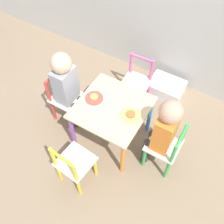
{
  "coord_description": "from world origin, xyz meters",
  "views": [
    {
      "loc": [
        0.66,
        -1.11,
        2.16
      ],
      "look_at": [
        0.0,
        0.0,
        0.4
      ],
      "focal_mm": 42.0,
      "sensor_mm": 36.0,
      "label": 1
    }
  ],
  "objects_px": {
    "chair_green": "(166,148)",
    "chair_yellow": "(74,165)",
    "chair_pink": "(136,83)",
    "child_left": "(67,84)",
    "storage_bin": "(166,88)",
    "child_right": "(163,130)",
    "kids_table": "(112,112)",
    "plate_right": "(131,115)",
    "chair_red": "(65,98)",
    "plate_left": "(94,98)"
  },
  "relations": [
    {
      "from": "chair_yellow",
      "to": "child_left",
      "type": "height_order",
      "value": "child_left"
    },
    {
      "from": "chair_red",
      "to": "chair_green",
      "type": "bearing_deg",
      "value": -90.06
    },
    {
      "from": "chair_red",
      "to": "plate_left",
      "type": "relative_size",
      "value": 3.52
    },
    {
      "from": "chair_yellow",
      "to": "child_left",
      "type": "bearing_deg",
      "value": -46.29
    },
    {
      "from": "kids_table",
      "to": "child_right",
      "type": "bearing_deg",
      "value": -0.33
    },
    {
      "from": "kids_table",
      "to": "chair_yellow",
      "type": "height_order",
      "value": "chair_yellow"
    },
    {
      "from": "kids_table",
      "to": "plate_right",
      "type": "xyz_separation_m",
      "value": [
        0.17,
        0.0,
        0.08
      ]
    },
    {
      "from": "kids_table",
      "to": "chair_yellow",
      "type": "xyz_separation_m",
      "value": [
        -0.05,
        -0.51,
        -0.13
      ]
    },
    {
      "from": "plate_left",
      "to": "chair_red",
      "type": "bearing_deg",
      "value": 179.68
    },
    {
      "from": "kids_table",
      "to": "plate_left",
      "type": "bearing_deg",
      "value": 180.0
    },
    {
      "from": "child_right",
      "to": "plate_right",
      "type": "xyz_separation_m",
      "value": [
        -0.28,
        0.0,
        -0.01
      ]
    },
    {
      "from": "chair_red",
      "to": "plate_left",
      "type": "bearing_deg",
      "value": -90.11
    },
    {
      "from": "chair_green",
      "to": "plate_right",
      "type": "xyz_separation_m",
      "value": [
        -0.34,
        0.0,
        0.21
      ]
    },
    {
      "from": "chair_red",
      "to": "plate_right",
      "type": "distance_m",
      "value": 0.72
    },
    {
      "from": "chair_red",
      "to": "plate_right",
      "type": "relative_size",
      "value": 3.29
    },
    {
      "from": "storage_bin",
      "to": "chair_pink",
      "type": "bearing_deg",
      "value": -131.2
    },
    {
      "from": "child_right",
      "to": "storage_bin",
      "type": "bearing_deg",
      "value": -162.4
    },
    {
      "from": "kids_table",
      "to": "storage_bin",
      "type": "relative_size",
      "value": 1.58
    },
    {
      "from": "chair_green",
      "to": "chair_yellow",
      "type": "relative_size",
      "value": 1.0
    },
    {
      "from": "child_right",
      "to": "plate_left",
      "type": "distance_m",
      "value": 0.62
    },
    {
      "from": "chair_red",
      "to": "chair_yellow",
      "type": "height_order",
      "value": "same"
    },
    {
      "from": "chair_red",
      "to": "chair_yellow",
      "type": "bearing_deg",
      "value": -137.52
    },
    {
      "from": "child_left",
      "to": "plate_right",
      "type": "bearing_deg",
      "value": -89.94
    },
    {
      "from": "child_right",
      "to": "chair_red",
      "type": "bearing_deg",
      "value": -89.94
    },
    {
      "from": "chair_pink",
      "to": "child_left",
      "type": "distance_m",
      "value": 0.7
    },
    {
      "from": "chair_red",
      "to": "storage_bin",
      "type": "xyz_separation_m",
      "value": [
        0.72,
        0.77,
        -0.19
      ]
    },
    {
      "from": "chair_red",
      "to": "child_right",
      "type": "xyz_separation_m",
      "value": [
        0.96,
        -0.0,
        0.23
      ]
    },
    {
      "from": "chair_red",
      "to": "chair_yellow",
      "type": "relative_size",
      "value": 1.0
    },
    {
      "from": "child_left",
      "to": "plate_right",
      "type": "xyz_separation_m",
      "value": [
        0.62,
        -0.0,
        -0.02
      ]
    },
    {
      "from": "storage_bin",
      "to": "chair_green",
      "type": "bearing_deg",
      "value": -68.87
    },
    {
      "from": "chair_red",
      "to": "child_left",
      "type": "distance_m",
      "value": 0.24
    },
    {
      "from": "chair_pink",
      "to": "child_left",
      "type": "xyz_separation_m",
      "value": [
        -0.43,
        -0.51,
        0.23
      ]
    },
    {
      "from": "chair_yellow",
      "to": "storage_bin",
      "type": "xyz_separation_m",
      "value": [
        0.26,
        1.29,
        -0.19
      ]
    },
    {
      "from": "chair_yellow",
      "to": "plate_left",
      "type": "xyz_separation_m",
      "value": [
        -0.13,
        0.51,
        0.21
      ]
    },
    {
      "from": "chair_pink",
      "to": "kids_table",
      "type": "bearing_deg",
      "value": -90.0
    },
    {
      "from": "plate_left",
      "to": "plate_right",
      "type": "bearing_deg",
      "value": -0.0
    },
    {
      "from": "chair_green",
      "to": "child_left",
      "type": "bearing_deg",
      "value": -89.95
    },
    {
      "from": "chair_yellow",
      "to": "child_right",
      "type": "bearing_deg",
      "value": -129.32
    },
    {
      "from": "chair_yellow",
      "to": "plate_right",
      "type": "bearing_deg",
      "value": -108.09
    },
    {
      "from": "chair_pink",
      "to": "plate_left",
      "type": "bearing_deg",
      "value": -108.95
    },
    {
      "from": "plate_right",
      "to": "chair_green",
      "type": "bearing_deg",
      "value": -0.49
    },
    {
      "from": "chair_green",
      "to": "storage_bin",
      "type": "height_order",
      "value": "chair_green"
    },
    {
      "from": "chair_yellow",
      "to": "plate_right",
      "type": "relative_size",
      "value": 3.29
    },
    {
      "from": "kids_table",
      "to": "chair_yellow",
      "type": "relative_size",
      "value": 1.06
    },
    {
      "from": "chair_green",
      "to": "plate_right",
      "type": "height_order",
      "value": "chair_green"
    },
    {
      "from": "kids_table",
      "to": "chair_yellow",
      "type": "distance_m",
      "value": 0.53
    },
    {
      "from": "chair_red",
      "to": "plate_right",
      "type": "xyz_separation_m",
      "value": [
        0.68,
        -0.0,
        0.21
      ]
    },
    {
      "from": "kids_table",
      "to": "child_right",
      "type": "distance_m",
      "value": 0.46
    },
    {
      "from": "child_right",
      "to": "plate_left",
      "type": "bearing_deg",
      "value": -89.91
    },
    {
      "from": "kids_table",
      "to": "plate_right",
      "type": "bearing_deg",
      "value": 0.0
    }
  ]
}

